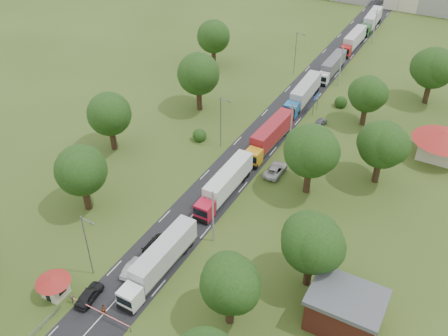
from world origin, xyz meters
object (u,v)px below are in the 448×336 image
Objects in this scene: boom_barrier at (91,308)px; pedestrian_near at (104,310)px; truck_0 at (160,260)px; car_lane_mid at (132,268)px; car_lane_front at (89,295)px; guard_booth at (53,283)px; info_sign at (316,99)px.

boom_barrier is 1.62m from pedestrian_near.
car_lane_mid is at bearing -149.88° from truck_0.
car_lane_front is at bearing 64.56° from car_lane_mid.
info_sign reaches higher than guard_booth.
pedestrian_near reaches higher than car_lane_front.
pedestrian_near is at bearing 17.42° from boom_barrier.
guard_booth reaches higher than car_lane_mid.
boom_barrier is at bearing -96.24° from info_sign.
info_sign is 0.96× the size of car_lane_mid.
car_lane_mid is at bearing 75.28° from pedestrian_near.
info_sign is 0.27× the size of truck_0.
guard_booth is 1.07× the size of info_sign.
truck_0 is 3.52× the size of car_lane_mid.
truck_0 reaches higher than guard_booth.
pedestrian_near is at bearing 155.04° from car_lane_front.
pedestrian_near reaches higher than car_lane_mid.
truck_0 is (9.44, 9.59, 0.03)m from guard_booth.
info_sign is at bearing 83.76° from boom_barrier.
guard_booth reaches higher than pedestrian_near.
boom_barrier is at bearing 173.39° from pedestrian_near.
car_lane_mid is (0.36, 7.71, -0.19)m from boom_barrier.
pedestrian_near is (1.54, 0.48, -0.07)m from boom_barrier.
info_sign is 0.90× the size of car_lane_front.
truck_0 is at bearing 53.25° from pedestrian_near.
info_sign is 2.51× the size of pedestrian_near.
car_lane_mid is (2.00, 6.21, -0.08)m from car_lane_front.
car_lane_front is at bearing 138.27° from pedestrian_near.
guard_booth reaches higher than boom_barrier.
car_lane_mid is (-6.20, -52.29, -2.30)m from info_sign.
truck_0 is at bearing 69.44° from boom_barrier.
guard_booth is (-5.84, -0.00, 1.27)m from boom_barrier.
guard_booth is 7.52m from pedestrian_near.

